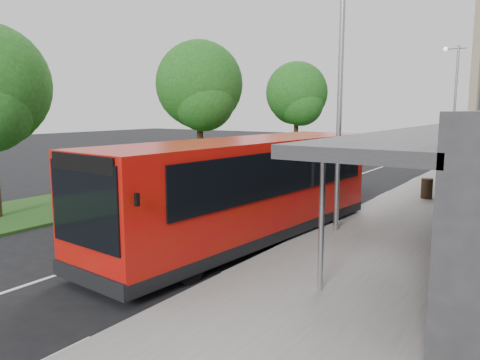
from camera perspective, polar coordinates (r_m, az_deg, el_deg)
The scene contains 15 objects.
ground at distance 16.04m, azimuth -5.37°, elevation -5.94°, with size 120.00×120.00×0.00m, color black.
pavement at distance 32.47m, azimuth 26.79°, elevation 0.73°, with size 5.00×80.00×0.15m, color gray.
grass_verge at distance 36.38m, azimuth 6.07°, elevation 2.33°, with size 5.00×80.00×0.10m, color #1E4315.
lane_centre_line at distance 29.02m, azimuth 13.69°, elevation 0.44°, with size 0.12×70.00×0.01m, color silver.
kerb_dashes at distance 31.94m, azimuth 21.76°, elevation 0.80°, with size 0.12×56.00×0.01m.
tree_mid at distance 26.99m, azimuth -4.91°, elevation 10.84°, with size 4.89×4.89×7.86m.
tree_far at distance 37.12m, azimuth 6.94°, elevation 10.02°, with size 4.77×4.77×7.67m.
lamp_post_near at distance 15.14m, azimuth 11.80°, elevation 11.07°, with size 1.44×0.28×8.00m.
lamp_post_far at distance 34.49m, azimuth 24.62°, elevation 9.03°, with size 1.44×0.28×8.00m.
bus_main at distance 14.12m, azimuth 0.58°, elevation -1.24°, with size 3.69×11.24×3.13m.
bus_second at distance 20.41m, azimuth -1.50°, elevation 1.23°, with size 2.61×9.64×2.71m.
litter_bin at distance 22.04m, azimuth 21.81°, elevation -0.95°, with size 0.49×0.49×0.88m, color #342315.
bollard at distance 31.84m, azimuth 24.53°, elevation 1.75°, with size 0.15×0.15×0.97m, color yellow.
car_near at distance 51.39m, azimuth 25.16°, elevation 4.06°, with size 1.52×3.78×1.29m, color #561D0C.
car_far at distance 58.07m, azimuth 23.18°, elevation 4.66°, with size 1.44×4.13×1.36m, color navy.
Camera 1 is at (9.85, -12.00, 4.04)m, focal length 35.00 mm.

